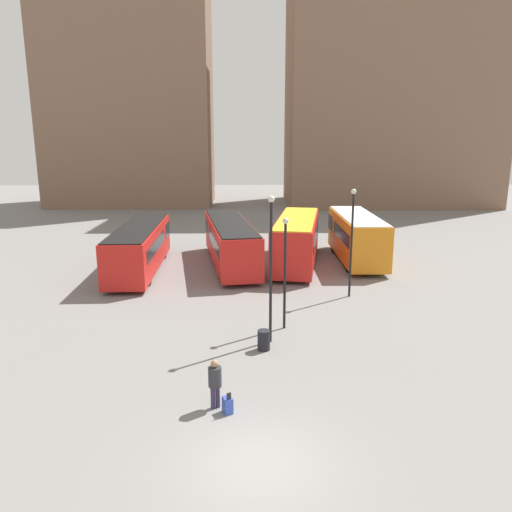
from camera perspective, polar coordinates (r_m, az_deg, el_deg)
The scene contains 13 objects.
ground_plane at distance 14.61m, azimuth 0.37°, elevation -22.64°, with size 160.00×160.00×0.00m, color slate.
building_block_left at distance 67.83m, azimuth -14.34°, elevation 18.31°, with size 20.36×11.00×29.57m.
building_block_right at distance 68.77m, azimuth 15.23°, elevation 19.41°, with size 25.81×13.78×32.48m.
bus_0 at distance 33.54m, azimuth -13.16°, elevation 1.08°, with size 2.83×11.13×2.96m.
bus_1 at distance 34.06m, azimuth -2.93°, elevation 1.65°, with size 4.27×11.56×3.00m.
bus_2 at distance 34.33m, azimuth 4.68°, elevation 1.94°, with size 4.29×10.57×3.26m.
bus_3 at distance 35.86m, azimuth 11.41°, elevation 2.24°, with size 2.62×9.39×3.30m.
traveler at distance 16.58m, azimuth -4.71°, elevation -13.90°, with size 0.57×0.57×1.68m.
suitcase at distance 16.64m, azimuth -3.26°, elevation -16.64°, with size 0.38×0.43×0.76m.
lamp_post_0 at distance 27.32m, azimuth 10.89°, elevation 2.40°, with size 0.28×0.28×5.93m.
lamp_post_1 at distance 22.37m, azimuth 3.33°, elevation -0.89°, with size 0.28×0.28×5.15m.
lamp_post_2 at distance 20.68m, azimuth 1.71°, elevation -0.36°, with size 0.28×0.28×6.30m.
trash_bin at distance 20.89m, azimuth 0.90°, elevation -9.59°, with size 0.52×0.52×0.85m.
Camera 1 is at (-0.28, -11.80, 8.61)m, focal length 35.00 mm.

